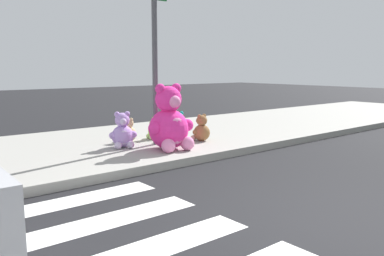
{
  "coord_description": "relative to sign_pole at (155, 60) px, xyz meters",
  "views": [
    {
      "loc": [
        -3.53,
        -2.33,
        1.71
      ],
      "look_at": [
        1.3,
        3.6,
        0.55
      ],
      "focal_mm": 37.44,
      "sensor_mm": 36.0,
      "label": 1
    }
  ],
  "objects": [
    {
      "name": "ground_plane",
      "position": [
        -1.0,
        -4.4,
        -1.85
      ],
      "size": [
        60.0,
        60.0,
        0.0
      ],
      "primitive_type": "plane",
      "color": "black"
    },
    {
      "name": "sidewalk",
      "position": [
        -1.0,
        0.8,
        -1.77
      ],
      "size": [
        28.0,
        4.4,
        0.15
      ],
      "primitive_type": "cube",
      "color": "#9E9B93",
      "rests_on": "ground_plane"
    },
    {
      "name": "plush_pink_large",
      "position": [
        -0.08,
        -0.59,
        -1.19
      ],
      "size": [
        0.97,
        0.86,
        1.26
      ],
      "color": "#F22D93",
      "rests_on": "sidewalk"
    },
    {
      "name": "plush_brown",
      "position": [
        0.97,
        -0.29,
        -1.47
      ],
      "size": [
        0.44,
        0.4,
        0.58
      ],
      "color": "olive",
      "rests_on": "sidewalk"
    },
    {
      "name": "plush_teal",
      "position": [
        0.78,
        0.28,
        -1.46
      ],
      "size": [
        0.46,
        0.41,
        0.6
      ],
      "color": "teal",
      "rests_on": "sidewalk"
    },
    {
      "name": "sign_pole",
      "position": [
        0.0,
        0.0,
        0.0
      ],
      "size": [
        0.56,
        0.11,
        3.2
      ],
      "color": "#4C4C51",
      "rests_on": "sidewalk"
    },
    {
      "name": "plush_lime",
      "position": [
        0.33,
        0.56,
        -1.51
      ],
      "size": [
        0.34,
        0.37,
        0.48
      ],
      "color": "#8CD133",
      "rests_on": "sidewalk"
    },
    {
      "name": "plush_tan",
      "position": [
        -0.28,
        0.62,
        -1.49
      ],
      "size": [
        0.36,
        0.38,
        0.51
      ],
      "color": "tan",
      "rests_on": "sidewalk"
    },
    {
      "name": "plush_lavender",
      "position": [
        -0.69,
        0.15,
        -1.41
      ],
      "size": [
        0.52,
        0.51,
        0.71
      ],
      "color": "#B28CD8",
      "rests_on": "sidewalk"
    }
  ]
}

